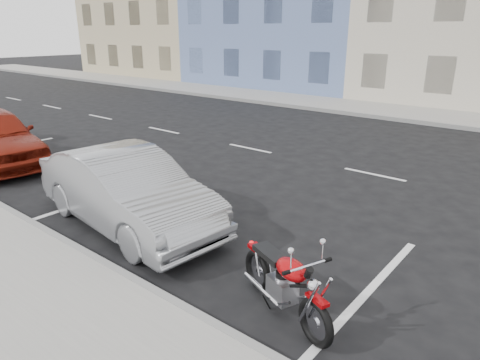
% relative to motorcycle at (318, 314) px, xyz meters
% --- Properties ---
extents(ground, '(120.00, 120.00, 0.00)m').
position_rel_motorcycle_xyz_m(ground, '(0.03, 6.41, -0.43)').
color(ground, black).
rests_on(ground, ground).
extents(sidewalk_far, '(80.00, 3.40, 0.15)m').
position_rel_motorcycle_xyz_m(sidewalk_far, '(-4.97, 15.11, -0.36)').
color(sidewalk_far, gray).
rests_on(sidewalk_far, ground).
extents(curb_near, '(80.00, 0.12, 0.16)m').
position_rel_motorcycle_xyz_m(curb_near, '(-4.97, -0.59, -0.35)').
color(curb_near, gray).
rests_on(curb_near, ground).
extents(curb_far, '(80.00, 0.12, 0.16)m').
position_rel_motorcycle_xyz_m(curb_far, '(-4.97, 13.41, -0.35)').
color(curb_far, gray).
rests_on(curb_far, ground).
extents(motorcycle, '(1.78, 0.89, 0.94)m').
position_rel_motorcycle_xyz_m(motorcycle, '(0.00, 0.00, 0.00)').
color(motorcycle, black).
rests_on(motorcycle, ground).
extents(sedan_silver, '(4.42, 1.95, 1.41)m').
position_rel_motorcycle_xyz_m(sedan_silver, '(-4.31, 0.64, 0.28)').
color(sedan_silver, '#97999E').
rests_on(sedan_silver, ground).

